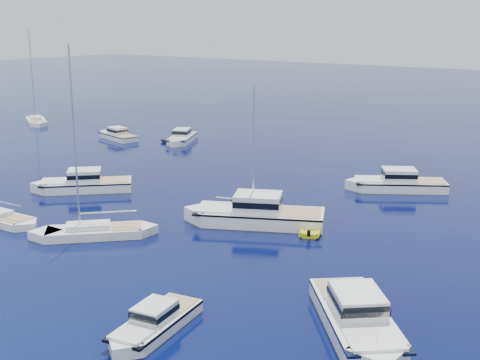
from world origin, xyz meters
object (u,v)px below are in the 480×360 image
object	(u,v)px
motor_cruiser_right	(357,331)
motor_cruiser_near	(154,332)
sailboat_fore	(94,236)
tender_yellow	(311,233)

from	to	relation	value
motor_cruiser_right	motor_cruiser_near	bearing A→B (deg)	-4.84
motor_cruiser_right	sailboat_fore	size ratio (longest dim) A/B	0.72
motor_cruiser_near	tender_yellow	world-z (taller)	motor_cruiser_near
motor_cruiser_near	motor_cruiser_right	distance (m)	10.78
motor_cruiser_near	sailboat_fore	size ratio (longest dim) A/B	0.49
tender_yellow	motor_cruiser_right	bearing A→B (deg)	-75.03
motor_cruiser_near	motor_cruiser_right	xyz separation A→B (m)	(8.70, 6.37, 0.00)
motor_cruiser_right	sailboat_fore	bearing A→B (deg)	-46.50
motor_cruiser_near	tender_yellow	distance (m)	19.08
motor_cruiser_right	tender_yellow	world-z (taller)	motor_cruiser_right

